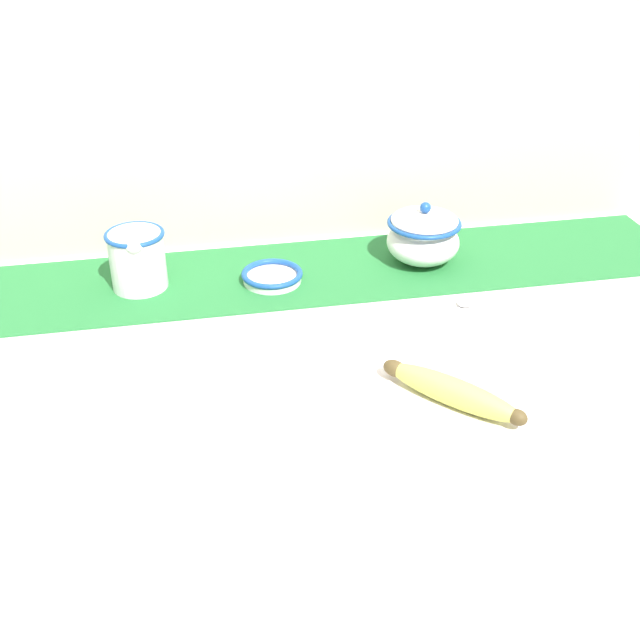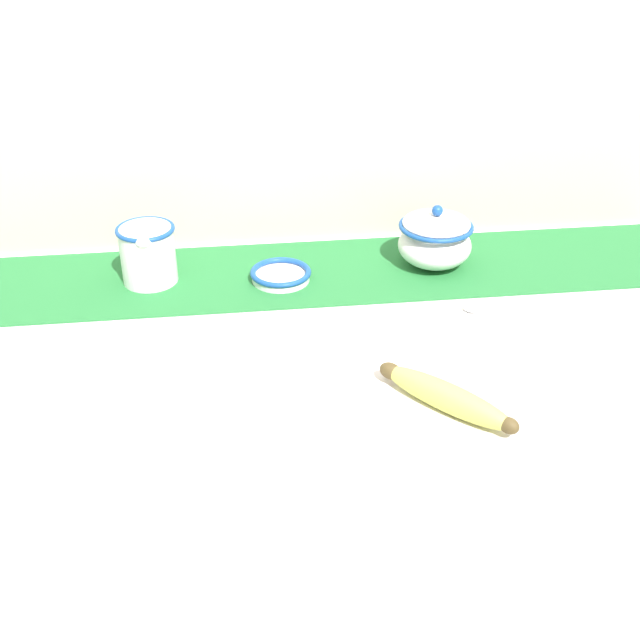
{
  "view_description": "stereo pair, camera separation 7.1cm",
  "coord_description": "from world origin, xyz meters",
  "px_view_note": "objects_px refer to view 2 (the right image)",
  "views": [
    {
      "loc": [
        -0.21,
        -1.06,
        1.54
      ],
      "look_at": [
        -0.02,
        -0.05,
        0.93
      ],
      "focal_mm": 45.0,
      "sensor_mm": 36.0,
      "label": 1
    },
    {
      "loc": [
        -0.14,
        -1.07,
        1.54
      ],
      "look_at": [
        -0.02,
        -0.05,
        0.93
      ],
      "focal_mm": 45.0,
      "sensor_mm": 36.0,
      "label": 2
    }
  ],
  "objects_px": {
    "sugar_bowl": "(435,239)",
    "small_dish": "(281,275)",
    "banana": "(446,397)",
    "spoon": "(469,310)",
    "cream_pitcher": "(148,252)"
  },
  "relations": [
    {
      "from": "cream_pitcher",
      "to": "spoon",
      "type": "relative_size",
      "value": 0.73
    },
    {
      "from": "cream_pitcher",
      "to": "small_dish",
      "type": "xyz_separation_m",
      "value": [
        0.23,
        -0.03,
        -0.04
      ]
    },
    {
      "from": "banana",
      "to": "spoon",
      "type": "xyz_separation_m",
      "value": [
        0.11,
        0.25,
        -0.02
      ]
    },
    {
      "from": "sugar_bowl",
      "to": "small_dish",
      "type": "relative_size",
      "value": 1.24
    },
    {
      "from": "sugar_bowl",
      "to": "spoon",
      "type": "distance_m",
      "value": 0.18
    },
    {
      "from": "sugar_bowl",
      "to": "spoon",
      "type": "bearing_deg",
      "value": -83.63
    },
    {
      "from": "sugar_bowl",
      "to": "small_dish",
      "type": "height_order",
      "value": "sugar_bowl"
    },
    {
      "from": "cream_pitcher",
      "to": "spoon",
      "type": "xyz_separation_m",
      "value": [
        0.53,
        -0.17,
        -0.05
      ]
    },
    {
      "from": "cream_pitcher",
      "to": "sugar_bowl",
      "type": "height_order",
      "value": "sugar_bowl"
    },
    {
      "from": "banana",
      "to": "spoon",
      "type": "height_order",
      "value": "banana"
    },
    {
      "from": "sugar_bowl",
      "to": "spoon",
      "type": "relative_size",
      "value": 0.82
    },
    {
      "from": "cream_pitcher",
      "to": "small_dish",
      "type": "height_order",
      "value": "cream_pitcher"
    },
    {
      "from": "sugar_bowl",
      "to": "banana",
      "type": "distance_m",
      "value": 0.43
    },
    {
      "from": "small_dish",
      "to": "spoon",
      "type": "bearing_deg",
      "value": -25.71
    },
    {
      "from": "spoon",
      "to": "cream_pitcher",
      "type": "bearing_deg",
      "value": 128.56
    }
  ]
}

